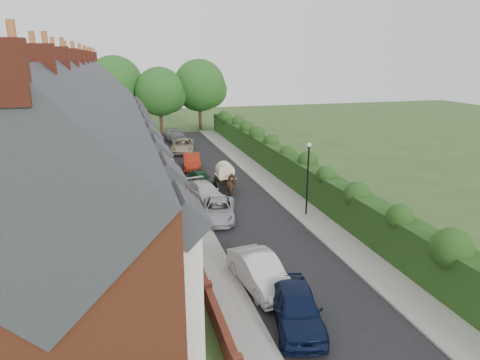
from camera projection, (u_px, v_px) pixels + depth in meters
The scene contains 23 objects.
ground at pixel (280, 245), 25.13m from camera, with size 140.00×140.00×0.00m, color #2D4C1E.
road at pixel (227, 191), 35.18m from camera, with size 6.00×58.00×0.02m, color black.
pavement_hedge_side at pixel (274, 186), 36.22m from camera, with size 2.20×58.00×0.12m, color gray.
pavement_house_side at pixel (181, 194), 34.17m from camera, with size 1.70×58.00×0.12m, color gray.
kerb_hedge_side at pixel (262, 187), 35.95m from camera, with size 0.18×58.00×0.13m, color gray.
kerb_house_side at pixel (191, 193), 34.38m from camera, with size 0.18×58.00×0.13m, color gray.
hedge at pixel (295, 167), 36.25m from camera, with size 2.10×58.00×2.85m.
terrace_row at pixel (89, 147), 30.32m from camera, with size 9.05×40.50×11.50m.
garden_wall_row at pixel (169, 194), 32.88m from camera, with size 0.35×40.35×1.10m.
lamppost at pixel (308, 170), 28.79m from camera, with size 0.32×0.32×5.16m.
tree_far_left at pixel (162, 93), 59.93m from camera, with size 7.14×6.80×9.29m.
tree_far_right at pixel (202, 87), 63.17m from camera, with size 7.98×7.60×10.31m.
tree_far_back at pixel (118, 86), 60.92m from camera, with size 8.40×8.00×10.82m.
car_navy at pixel (297, 307), 17.49m from camera, with size 1.88×4.66×1.59m, color black.
car_silver_a at pixel (260, 272), 20.35m from camera, with size 1.67×4.78×1.57m, color silver.
car_silver_b at pixel (218, 210), 28.91m from camera, with size 2.17×4.71×1.31m, color #A8AAB0.
car_white at pixel (205, 192), 32.64m from camera, with size 1.93×4.74×1.38m, color silver.
car_green at pixel (200, 178), 36.50m from camera, with size 1.53×3.79×1.29m, color black.
car_red at pixel (192, 161), 41.95m from camera, with size 1.58×4.52×1.49m, color maroon.
car_beige at pixel (183, 146), 49.17m from camera, with size 2.52×5.46×1.52m, color tan.
car_grey at pixel (176, 137), 54.62m from camera, with size 2.15×5.29×1.54m, color slate.
horse at pixel (232, 187), 33.35m from camera, with size 0.94×2.06×1.74m, color #4F2F1D.
horse_cart at pixel (225, 174), 35.28m from camera, with size 1.44×3.19×2.30m.
Camera 1 is at (-8.49, -21.58, 10.68)m, focal length 32.00 mm.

